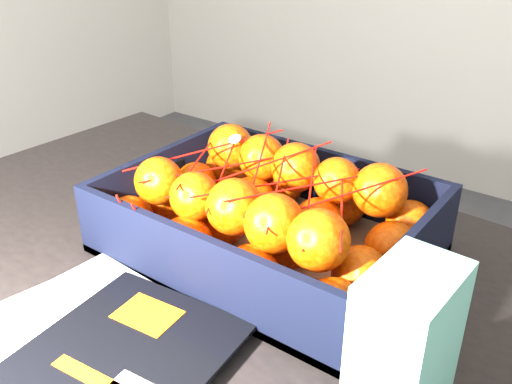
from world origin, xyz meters
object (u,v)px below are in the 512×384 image
Objects in this scene: table at (204,325)px; magazine_stack at (73,346)px; retail_carton at (405,345)px; produce_crate at (268,232)px.

table is 3.52× the size of magazine_stack.
retail_carton is (0.33, 0.15, 0.07)m from magazine_stack.
produce_crate reaches higher than magazine_stack.
magazine_stack is 0.32m from produce_crate.
produce_crate is at bearing 65.36° from table.
produce_crate is at bearing 152.27° from retail_carton.
retail_carton is at bearing -11.41° from table.
produce_crate is 2.66× the size of retail_carton.
retail_carton is at bearing -30.57° from produce_crate.
table is 0.17m from produce_crate.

